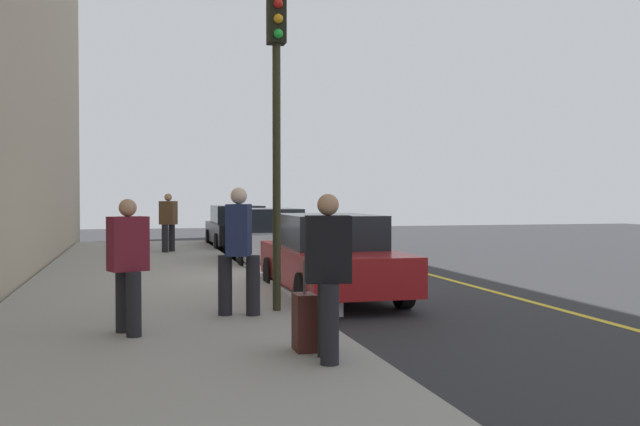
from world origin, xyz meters
TOP-DOWN VIEW (x-y plane):
  - ground_plane at (0.00, 0.00)m, footprint 56.00×56.00m
  - sidewalk at (0.00, -3.30)m, footprint 28.00×4.60m
  - lane_stripe_centre at (0.00, 3.20)m, footprint 28.00×0.14m
  - snow_bank_curb at (-0.55, -0.70)m, footprint 7.81×0.56m
  - parked_car_black at (-11.12, -0.09)m, footprint 4.71×1.91m
  - parked_car_silver at (-5.17, -0.07)m, footprint 4.24×1.93m
  - parked_car_red at (1.24, -0.07)m, footprint 4.73×1.91m
  - pedestrian_black_coat at (6.78, -1.57)m, footprint 0.56×0.51m
  - pedestrian_burgundy_coat at (4.81, -3.59)m, footprint 0.53×0.52m
  - pedestrian_brown_coat at (-8.53, -2.55)m, footprint 0.52×0.57m
  - pedestrian_navy_coat at (3.71, -2.07)m, footprint 0.56×0.59m
  - traffic_light_pole at (3.42, -1.47)m, footprint 0.35×0.26m
  - rolling_suitcase at (6.26, -1.70)m, footprint 0.34×0.22m

SIDE VIEW (x-z plane):
  - ground_plane at x=0.00m, z-range 0.00..0.00m
  - lane_stripe_centre at x=0.00m, z-range 0.00..0.01m
  - sidewalk at x=0.00m, z-range 0.00..0.15m
  - snow_bank_curb at x=-0.55m, z-range 0.00..0.22m
  - rolling_suitcase at x=6.26m, z-range -0.03..0.96m
  - parked_car_silver at x=-5.17m, z-range 0.00..1.51m
  - parked_car_black at x=-11.12m, z-range 0.00..1.52m
  - parked_car_red at x=1.24m, z-range 0.00..1.52m
  - pedestrian_burgundy_coat at x=4.81m, z-range 0.21..1.87m
  - pedestrian_black_coat at x=6.78m, z-range 0.21..1.94m
  - pedestrian_brown_coat at x=-8.53m, z-range 0.21..1.98m
  - pedestrian_navy_coat at x=3.71m, z-range 0.21..2.04m
  - traffic_light_pole at x=3.42m, z-range 0.95..5.60m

